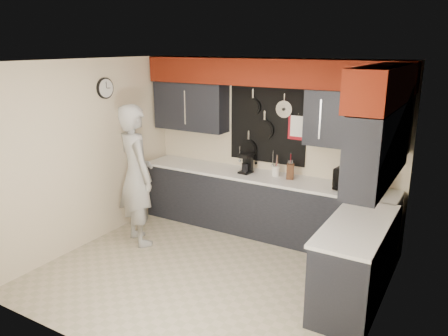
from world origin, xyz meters
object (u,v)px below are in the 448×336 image
Objects in this scene: coffee_maker at (246,163)px; utensil_crock at (276,171)px; knife_block at (290,171)px; microwave at (357,180)px; person at (136,175)px.

utensil_crock is at bearing 16.11° from coffee_maker.
microwave is at bearing -20.65° from knife_block.
person is at bearing -163.87° from knife_block.
person is (-2.78, -1.13, -0.06)m from microwave.
knife_block is 0.25m from utensil_crock.
utensil_crock is 0.07× the size of person.
knife_block is 0.69m from coffee_maker.
person is at bearing -128.37° from coffee_maker.
coffee_maker is 0.15× the size of person.
knife_block is 0.75× the size of coffee_maker.
knife_block is (-0.95, 0.06, -0.04)m from microwave.
knife_block is at bearing 8.92° from coffee_maker.
microwave is 0.26× the size of person.
microwave is at bearing -130.10° from person.
person is (-1.14, -1.16, -0.07)m from coffee_maker.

